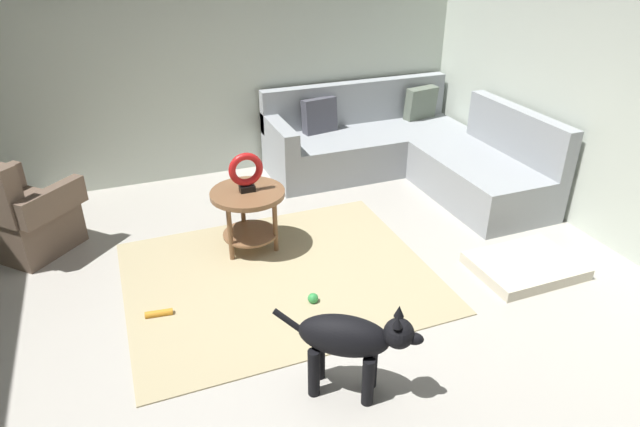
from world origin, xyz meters
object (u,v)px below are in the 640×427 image
(armchair, at_px, (21,217))
(side_table, at_px, (248,205))
(dog, at_px, (351,340))
(sectional_couch, at_px, (406,152))
(dog_bed_mat, at_px, (525,266))
(dog_toy_rope, at_px, (159,313))
(torus_sculpture, at_px, (246,171))
(dog_toy_ball, at_px, (313,298))

(armchair, xyz_separation_m, side_table, (1.73, -0.65, 0.09))
(armchair, relative_size, dog, 1.35)
(sectional_couch, height_order, dog_bed_mat, sectional_couch)
(sectional_couch, distance_m, dog, 3.15)
(dog_bed_mat, height_order, dog_toy_rope, dog_bed_mat)
(sectional_couch, xyz_separation_m, side_table, (-1.93, -0.84, 0.13))
(dog, bearing_deg, torus_sculpture, -141.70)
(armchair, distance_m, side_table, 1.85)
(dog, relative_size, dog_toy_ball, 9.43)
(sectional_couch, height_order, side_table, sectional_couch)
(side_table, bearing_deg, sectional_couch, 23.51)
(armchair, bearing_deg, dog_bed_mat, 19.49)
(sectional_couch, bearing_deg, dog_toy_rope, -151.90)
(side_table, height_order, dog_toy_ball, side_table)
(torus_sculpture, distance_m, dog, 1.78)
(side_table, height_order, dog_toy_rope, side_table)
(dog_toy_rope, bearing_deg, dog, -49.17)
(torus_sculpture, xyz_separation_m, dog_toy_ball, (0.22, -0.88, -0.67))
(armchair, distance_m, torus_sculpture, 1.89)
(dog_bed_mat, relative_size, dog_toy_rope, 4.26)
(sectional_couch, relative_size, armchair, 2.27)
(sectional_couch, xyz_separation_m, dog_toy_ball, (-1.71, -1.72, -0.25))
(side_table, distance_m, dog, 1.75)
(side_table, bearing_deg, dog_toy_rope, -142.65)
(sectional_couch, bearing_deg, dog_bed_mat, -90.16)
(dog_bed_mat, bearing_deg, dog_toy_rope, 170.40)
(side_table, relative_size, dog_bed_mat, 0.75)
(sectional_couch, relative_size, dog_toy_ball, 29.05)
(torus_sculpture, xyz_separation_m, dog, (0.13, -1.75, -0.33))
(dog, relative_size, dog_toy_rope, 3.89)
(sectional_couch, xyz_separation_m, dog_bed_mat, (-0.01, -1.94, -0.24))
(torus_sculpture, xyz_separation_m, dog_toy_rope, (-0.83, -0.64, -0.69))
(sectional_couch, relative_size, torus_sculpture, 6.90)
(armchair, height_order, dog_bed_mat, armchair)
(armchair, relative_size, dog_bed_mat, 1.24)
(dog_toy_rope, bearing_deg, sectional_couch, 28.10)
(dog, bearing_deg, dog_toy_ball, -152.23)
(side_table, bearing_deg, dog_bed_mat, -29.79)
(torus_sculpture, height_order, dog_bed_mat, torus_sculpture)
(armchair, bearing_deg, dog_toy_ball, 7.02)
(dog_toy_ball, bearing_deg, sectional_couch, 45.25)
(sectional_couch, distance_m, dog_toy_rope, 3.14)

